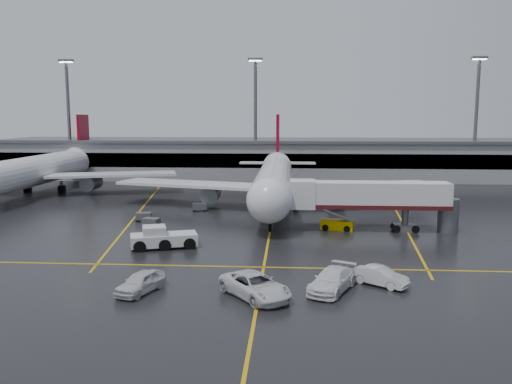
{
  "coord_description": "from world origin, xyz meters",
  "views": [
    {
      "loc": [
        2.29,
        -67.92,
        13.6
      ],
      "look_at": [
        -2.0,
        -2.0,
        4.0
      ],
      "focal_mm": 36.69,
      "sensor_mm": 36.0,
      "label": 1
    }
  ],
  "objects": [
    {
      "name": "apron_line_right",
      "position": [
        18.0,
        10.0,
        0.01
      ],
      "size": [
        7.57,
        69.64,
        0.02
      ],
      "primitive_type": "cube",
      "rotation": [
        0.0,
        0.0,
        -0.1
      ],
      "color": "gold",
      "rests_on": "ground"
    },
    {
      "name": "second_airliner",
      "position": [
        -42.0,
        21.7,
        4.21
      ],
      "size": [
        48.8,
        45.6,
        14.1
      ],
      "color": "silver",
      "rests_on": "ground"
    },
    {
      "name": "apron_line_centre",
      "position": [
        0.0,
        0.0,
        0.01
      ],
      "size": [
        0.25,
        90.0,
        0.02
      ],
      "primitive_type": "cube",
      "color": "gold",
      "rests_on": "ground"
    },
    {
      "name": "ground",
      "position": [
        0.0,
        0.0,
        0.0
      ],
      "size": [
        220.0,
        220.0,
        0.0
      ],
      "primitive_type": "plane",
      "color": "black",
      "rests_on": "ground"
    },
    {
      "name": "jet_bridge",
      "position": [
        11.87,
        -6.0,
        3.93
      ],
      "size": [
        19.9,
        3.4,
        6.05
      ],
      "color": "silver",
      "rests_on": "ground"
    },
    {
      "name": "light_mast_right",
      "position": [
        40.0,
        42.0,
        14.47
      ],
      "size": [
        3.0,
        1.2,
        25.45
      ],
      "color": "#595B60",
      "rests_on": "ground"
    },
    {
      "name": "belt_loader",
      "position": [
        8.07,
        -5.49,
        0.6
      ],
      "size": [
        4.14,
        2.58,
        2.45
      ],
      "color": "#D1AB00",
      "rests_on": "ground"
    },
    {
      "name": "service_van_c",
      "position": [
        9.66,
        -26.47,
        0.76
      ],
      "size": [
        4.68,
        4.03,
        1.52
      ],
      "primitive_type": "imported",
      "rotation": [
        0.0,
        0.0,
        0.94
      ],
      "color": "silver",
      "rests_on": "ground"
    },
    {
      "name": "light_mast_left",
      "position": [
        -45.0,
        42.0,
        14.47
      ],
      "size": [
        3.0,
        1.2,
        25.45
      ],
      "color": "#595B60",
      "rests_on": "ground"
    },
    {
      "name": "light_mast_mid",
      "position": [
        -5.0,
        42.0,
        14.47
      ],
      "size": [
        3.0,
        1.2,
        25.45
      ],
      "color": "#595B60",
      "rests_on": "ground"
    },
    {
      "name": "baggage_cart_b",
      "position": [
        -16.77,
        -1.76,
        0.63
      ],
      "size": [
        2.16,
        1.55,
        1.12
      ],
      "color": "#595B60",
      "rests_on": "ground"
    },
    {
      "name": "apron_line_left",
      "position": [
        -20.0,
        10.0,
        0.01
      ],
      "size": [
        9.99,
        69.35,
        0.02
      ],
      "primitive_type": "cube",
      "rotation": [
        0.0,
        0.0,
        0.14
      ],
      "color": "gold",
      "rests_on": "ground"
    },
    {
      "name": "service_van_d",
      "position": [
        -9.22,
        -29.41,
        0.82
      ],
      "size": [
        3.52,
        5.19,
        1.64
      ],
      "primitive_type": "imported",
      "rotation": [
        0.0,
        0.0,
        -0.36
      ],
      "color": "silver",
      "rests_on": "ground"
    },
    {
      "name": "baggage_cart_a",
      "position": [
        -14.8,
        -5.38,
        0.63
      ],
      "size": [
        2.26,
        1.75,
        1.12
      ],
      "color": "#595B60",
      "rests_on": "ground"
    },
    {
      "name": "pushback_tractor",
      "position": [
        -10.93,
        -15.56,
        0.96
      ],
      "size": [
        7.28,
        4.67,
        2.42
      ],
      "color": "silver",
      "rests_on": "ground"
    },
    {
      "name": "service_van_b",
      "position": [
        5.68,
        -28.1,
        0.87
      ],
      "size": [
        4.71,
        6.44,
        1.73
      ],
      "primitive_type": "imported",
      "rotation": [
        0.0,
        0.0,
        -0.43
      ],
      "color": "white",
      "rests_on": "ground"
    },
    {
      "name": "terminal",
      "position": [
        0.0,
        47.93,
        4.32
      ],
      "size": [
        122.0,
        19.0,
        8.6
      ],
      "color": "gray",
      "rests_on": "ground"
    },
    {
      "name": "baggage_cart_c",
      "position": [
        -10.73,
        6.04,
        0.63
      ],
      "size": [
        2.23,
        1.7,
        1.12
      ],
      "color": "#595B60",
      "rests_on": "ground"
    },
    {
      "name": "apron_line_stop",
      "position": [
        0.0,
        -22.0,
        0.01
      ],
      "size": [
        60.0,
        0.25,
        0.02
      ],
      "primitive_type": "cube",
      "color": "gold",
      "rests_on": "ground"
    },
    {
      "name": "main_airliner",
      "position": [
        0.0,
        9.7,
        4.21
      ],
      "size": [
        48.8,
        45.6,
        14.1
      ],
      "color": "silver",
      "rests_on": "ground"
    },
    {
      "name": "service_van_a",
      "position": [
        -0.23,
        -29.99,
        0.91
      ],
      "size": [
        6.45,
        7.03,
        1.82
      ],
      "primitive_type": "imported",
      "rotation": [
        0.0,
        0.0,
        0.67
      ],
      "color": "silver",
      "rests_on": "ground"
    }
  ]
}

